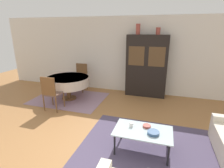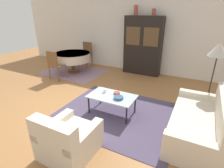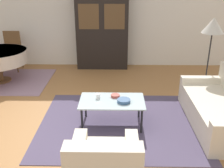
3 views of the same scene
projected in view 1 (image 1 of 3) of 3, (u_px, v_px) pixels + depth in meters
name	position (u px, v px, depth m)	size (l,w,h in m)	color
ground_plane	(81.00, 150.00, 3.43)	(14.00, 14.00, 0.00)	#9E6B3D
wall_back	(125.00, 55.00, 6.33)	(10.00, 0.06, 2.70)	silver
area_rug	(149.00, 151.00, 3.39)	(2.72, 2.25, 0.01)	#4C425B
dining_rug	(70.00, 98.00, 5.95)	(2.32, 1.72, 0.01)	gray
coffee_table	(143.00, 132.00, 3.27)	(1.07, 0.64, 0.45)	black
display_cabinet	(146.00, 66.00, 5.96)	(1.36, 0.41, 2.09)	black
dining_table	(68.00, 81.00, 5.75)	(1.38, 1.38, 0.75)	brown
dining_chair_near	(51.00, 91.00, 4.93)	(0.44, 0.44, 1.01)	brown
dining_chair_far	(81.00, 76.00, 6.60)	(0.44, 0.44, 1.01)	brown
cup	(131.00, 124.00, 3.38)	(0.07, 0.07, 0.08)	white
bowl	(153.00, 133.00, 3.14)	(0.21, 0.21, 0.05)	#33517A
bowl_small	(147.00, 126.00, 3.36)	(0.15, 0.15, 0.04)	#9E4238
vase_tall	(138.00, 29.00, 5.69)	(0.14, 0.14, 0.34)	#9E4238
vase_short	(158.00, 31.00, 5.53)	(0.14, 0.14, 0.22)	#9E4238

